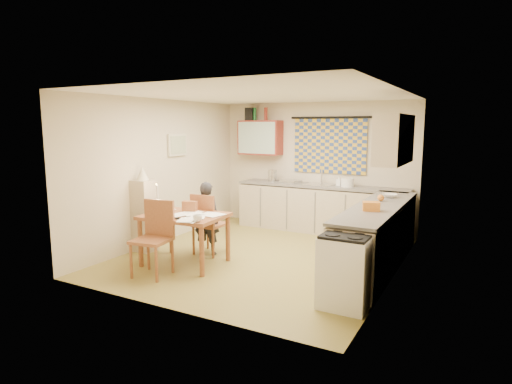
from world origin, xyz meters
The scene contains 44 objects.
floor centered at (0.00, 0.00, -0.01)m, with size 4.00×4.50×0.02m, color olive.
ceiling centered at (0.00, 0.00, 2.51)m, with size 4.00×4.50×0.02m, color white.
wall_back centered at (0.00, 2.26, 1.25)m, with size 4.00×0.02×2.50m, color beige.
wall_front centered at (0.00, -2.26, 1.25)m, with size 4.00×0.02×2.50m, color beige.
wall_left centered at (-2.01, 0.00, 1.25)m, with size 0.02×4.50×2.50m, color beige.
wall_right centered at (2.01, 0.00, 1.25)m, with size 0.02×4.50×2.50m, color beige.
window_blind centered at (0.30, 2.22, 1.65)m, with size 1.45×0.03×1.05m, color navy.
curtain_rod centered at (0.30, 2.20, 2.20)m, with size 0.04×0.04×1.60m, color black.
wall_cabinet centered at (-1.15, 2.08, 1.80)m, with size 0.90×0.34×0.70m, color maroon.
wall_cabinet_glass centered at (-1.15, 1.91, 1.80)m, with size 0.84×0.02×0.64m, color #99B2A5.
upper_cabinet_right centered at (1.83, 0.55, 1.85)m, with size 0.34×1.30×0.70m, color tan.
framed_print centered at (-1.97, 0.40, 1.70)m, with size 0.04×0.50×0.40m, color beige.
print_canvas centered at (-1.95, 0.40, 1.70)m, with size 0.01×0.42×0.32m, color beige.
counter_back centered at (0.24, 1.95, 0.45)m, with size 3.30×0.62×0.92m.
counter_right centered at (1.70, 0.32, 0.45)m, with size 0.62×2.95×0.92m.
stove centered at (1.70, -1.22, 0.42)m, with size 0.54×0.54×0.85m.
sink centered at (0.20, 1.95, 0.88)m, with size 0.55×0.45×0.10m, color silver.
tap centered at (0.19, 2.13, 1.06)m, with size 0.03×0.03×0.28m, color silver.
dish_rack centered at (-0.39, 1.95, 0.95)m, with size 0.35×0.30×0.06m, color silver.
kettle centered at (-0.79, 1.95, 1.04)m, with size 0.18×0.18×0.24m, color silver.
mixing_bowl centered at (0.76, 1.95, 1.00)m, with size 0.24×0.24×0.16m, color white.
soap_bottle centered at (0.58, 2.00, 1.01)m, with size 0.09×0.09×0.19m, color white.
bowl centered at (1.70, 1.09, 0.95)m, with size 0.27×0.27×0.06m, color white.
orange_bag centered at (1.70, -0.13, 0.98)m, with size 0.22×0.16×0.12m, color orange.
fruit_orange centered at (1.65, 0.67, 0.97)m, with size 0.10×0.10×0.10m, color orange.
speaker centered at (-1.41, 2.08, 2.28)m, with size 0.16×0.20×0.26m, color black.
bottle_green centered at (-1.28, 2.08, 2.28)m, with size 0.07×0.07×0.26m, color #195926.
bottle_brown centered at (-1.02, 2.08, 2.28)m, with size 0.07×0.07×0.26m, color maroon.
dining_table centered at (-0.85, -0.87, 0.38)m, with size 1.22×0.97×0.75m.
chair_far centered at (-0.82, -0.28, 0.30)m, with size 0.45×0.45×0.98m.
chair_near centered at (-0.93, -1.48, 0.32)m, with size 0.52×0.52×1.03m.
person centered at (-0.84, -0.32, 0.59)m, with size 0.49×0.38×1.18m, color black.
shelf_stand centered at (-1.84, -0.66, 0.59)m, with size 0.32×0.30×1.18m, color tan.
lampshade centered at (-1.84, -0.66, 1.29)m, with size 0.20×0.20×0.22m, color beige.
letter_rack centered at (-0.91, -0.65, 0.83)m, with size 0.22×0.10×0.16m, color brown.
mug centered at (-0.39, -1.18, 0.80)m, with size 0.15×0.15×0.10m, color white.
magazine centered at (-1.27, -1.16, 0.76)m, with size 0.29×0.32×0.02m, color maroon.
book centered at (-1.23, -0.99, 0.76)m, with size 0.20×0.26×0.02m, color orange.
orange_box centered at (-1.11, -1.18, 0.77)m, with size 0.12×0.08×0.04m, color orange.
eyeglasses centered at (-0.70, -1.17, 0.76)m, with size 0.13×0.04×0.02m, color black.
candle_holder centered at (-1.36, -0.85, 0.84)m, with size 0.06×0.06×0.18m, color silver.
candle centered at (-1.36, -0.87, 1.04)m, with size 0.02×0.02×0.22m, color white.
candle_flame centered at (-1.38, -0.86, 1.16)m, with size 0.02×0.02×0.02m, color #FFCC66.
papers centered at (-0.74, -0.92, 0.76)m, with size 1.15×0.87×0.02m.
Camera 1 is at (3.02, -5.79, 2.04)m, focal length 30.00 mm.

